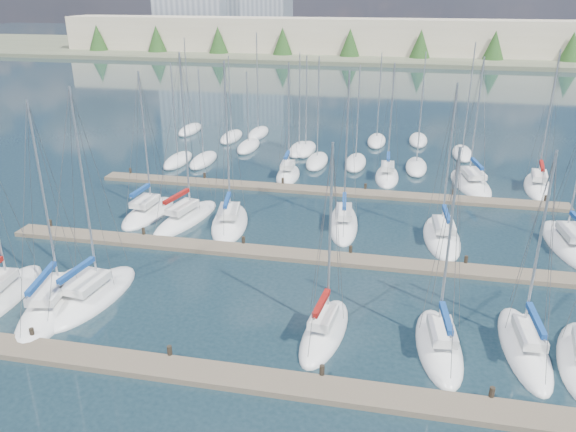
% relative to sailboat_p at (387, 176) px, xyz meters
% --- Properties ---
extents(ground, '(400.00, 400.00, 0.00)m').
position_rel_sailboat_p_xyz_m(ground, '(-5.84, 24.45, -0.19)').
color(ground, '#1C2F38').
rests_on(ground, ground).
extents(dock_near, '(44.00, 1.93, 1.10)m').
position_rel_sailboat_p_xyz_m(dock_near, '(-5.84, -33.54, -0.04)').
color(dock_near, '#6B5E4C').
rests_on(dock_near, ground).
extents(dock_mid, '(44.00, 1.93, 1.10)m').
position_rel_sailboat_p_xyz_m(dock_mid, '(-5.84, -19.54, -0.04)').
color(dock_mid, '#6B5E4C').
rests_on(dock_mid, ground).
extents(dock_far, '(44.00, 1.93, 1.10)m').
position_rel_sailboat_p_xyz_m(dock_far, '(-5.84, -5.54, -0.04)').
color(dock_far, '#6B5E4C').
rests_on(dock_far, ground).
extents(sailboat_p, '(2.54, 7.06, 12.11)m').
position_rel_sailboat_p_xyz_m(sailboat_p, '(0.00, 0.00, 0.00)').
color(sailboat_p, white).
rests_on(sailboat_p, ground).
extents(sailboat_h, '(3.35, 7.64, 12.67)m').
position_rel_sailboat_p_xyz_m(sailboat_h, '(-19.56, -14.11, -0.01)').
color(sailboat_h, white).
rests_on(sailboat_h, ground).
extents(sailboat_a, '(3.30, 8.39, 11.82)m').
position_rel_sailboat_p_xyz_m(sailboat_a, '(-22.52, -28.86, -0.01)').
color(sailboat_a, white).
rests_on(sailboat_a, ground).
extents(sailboat_c, '(3.97, 8.56, 13.76)m').
position_rel_sailboat_p_xyz_m(sailboat_c, '(-17.04, -27.79, -0.01)').
color(sailboat_c, white).
rests_on(sailboat_c, ground).
extents(sailboat_k, '(3.18, 8.74, 13.04)m').
position_rel_sailboat_p_xyz_m(sailboat_k, '(-2.97, -13.03, 0.00)').
color(sailboat_k, white).
rests_on(sailboat_k, ground).
extents(sailboat_q, '(4.74, 9.40, 12.89)m').
position_rel_sailboat_p_xyz_m(sailboat_q, '(8.14, -0.54, -0.02)').
color(sailboat_q, white).
rests_on(sailboat_q, ground).
extents(sailboat_r, '(3.55, 8.58, 13.64)m').
position_rel_sailboat_p_xyz_m(sailboat_r, '(14.40, -0.02, 0.00)').
color(sailboat_r, white).
rests_on(sailboat_r, ground).
extents(sailboat_e, '(3.06, 7.46, 11.79)m').
position_rel_sailboat_p_xyz_m(sailboat_e, '(3.95, -28.82, -0.00)').
color(sailboat_e, white).
rests_on(sailboat_e, ground).
extents(sailboat_b, '(4.77, 10.04, 13.14)m').
position_rel_sailboat_p_xyz_m(sailboat_b, '(-18.81, -28.95, -0.02)').
color(sailboat_b, white).
rests_on(sailboat_b, ground).
extents(sailboat_m, '(3.64, 9.30, 12.58)m').
position_rel_sailboat_p_xyz_m(sailboat_m, '(14.00, -13.68, -0.01)').
color(sailboat_m, white).
rests_on(sailboat_m, ground).
extents(sailboat_d, '(2.97, 7.15, 11.67)m').
position_rel_sailboat_p_xyz_m(sailboat_d, '(-2.27, -28.72, 0.00)').
color(sailboat_d, white).
rests_on(sailboat_d, ground).
extents(sailboat_l, '(3.23, 8.42, 12.56)m').
position_rel_sailboat_p_xyz_m(sailboat_l, '(4.76, -14.21, -0.01)').
color(sailboat_l, white).
rests_on(sailboat_l, ground).
extents(sailboat_j, '(4.35, 8.56, 13.72)m').
position_rel_sailboat_p_xyz_m(sailboat_j, '(-12.12, -14.76, -0.01)').
color(sailboat_j, white).
rests_on(sailboat_j, ground).
extents(sailboat_o, '(2.66, 6.39, 12.08)m').
position_rel_sailboat_p_xyz_m(sailboat_o, '(-9.95, -1.62, 0.01)').
color(sailboat_o, white).
rests_on(sailboat_o, ground).
extents(sailboat_f, '(2.67, 8.12, 11.64)m').
position_rel_sailboat_p_xyz_m(sailboat_f, '(8.43, -28.02, -0.00)').
color(sailboat_f, white).
rests_on(sailboat_f, ground).
extents(sailboat_i, '(4.23, 9.07, 14.25)m').
position_rel_sailboat_p_xyz_m(sailboat_i, '(-15.92, -14.71, 0.00)').
color(sailboat_i, white).
rests_on(sailboat_i, ground).
extents(distant_boats, '(36.93, 20.75, 13.30)m').
position_rel_sailboat_p_xyz_m(distant_boats, '(-10.18, 8.21, 0.10)').
color(distant_boats, '#9EA0A5').
rests_on(distant_boats, ground).
extents(shoreline, '(400.00, 60.00, 38.00)m').
position_rel_sailboat_p_xyz_m(shoreline, '(-19.13, 114.22, 7.25)').
color(shoreline, '#666B51').
rests_on(shoreline, ground).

